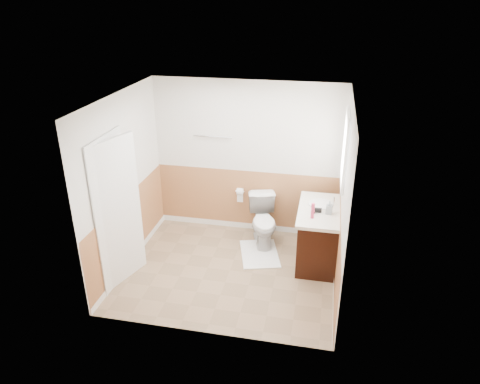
% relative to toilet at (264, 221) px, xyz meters
% --- Properties ---
extents(floor, '(3.00, 3.00, 0.00)m').
position_rel_toilet_xyz_m(floor, '(-0.35, -0.87, -0.38)').
color(floor, '#8C7051').
rests_on(floor, ground).
extents(ceiling, '(3.00, 3.00, 0.00)m').
position_rel_toilet_xyz_m(ceiling, '(-0.35, -0.87, 2.12)').
color(ceiling, white).
rests_on(ceiling, floor).
extents(wall_back, '(3.00, 0.00, 3.00)m').
position_rel_toilet_xyz_m(wall_back, '(-0.35, 0.43, 0.87)').
color(wall_back, silver).
rests_on(wall_back, floor).
extents(wall_front, '(3.00, 0.00, 3.00)m').
position_rel_toilet_xyz_m(wall_front, '(-0.35, -2.17, 0.87)').
color(wall_front, silver).
rests_on(wall_front, floor).
extents(wall_left, '(0.00, 3.00, 3.00)m').
position_rel_toilet_xyz_m(wall_left, '(-1.85, -0.87, 0.87)').
color(wall_left, silver).
rests_on(wall_left, floor).
extents(wall_right, '(0.00, 3.00, 3.00)m').
position_rel_toilet_xyz_m(wall_right, '(1.15, -0.87, 0.87)').
color(wall_right, silver).
rests_on(wall_right, floor).
extents(wainscot_back, '(3.00, 0.00, 3.00)m').
position_rel_toilet_xyz_m(wainscot_back, '(-0.35, 0.42, 0.12)').
color(wainscot_back, '#AC7145').
rests_on(wainscot_back, floor).
extents(wainscot_front, '(3.00, 0.00, 3.00)m').
position_rel_toilet_xyz_m(wainscot_front, '(-0.35, -2.16, 0.12)').
color(wainscot_front, '#AC7145').
rests_on(wainscot_front, floor).
extents(wainscot_left, '(0.00, 2.60, 2.60)m').
position_rel_toilet_xyz_m(wainscot_left, '(-1.84, -0.87, 0.12)').
color(wainscot_left, '#AC7145').
rests_on(wainscot_left, floor).
extents(wainscot_right, '(0.00, 2.60, 2.60)m').
position_rel_toilet_xyz_m(wainscot_right, '(1.13, -0.87, 0.12)').
color(wainscot_right, '#AC7145').
rests_on(wainscot_right, floor).
extents(toilet, '(0.62, 0.84, 0.77)m').
position_rel_toilet_xyz_m(toilet, '(0.00, 0.00, 0.00)').
color(toilet, white).
rests_on(toilet, floor).
extents(bath_mat, '(0.75, 0.92, 0.02)m').
position_rel_toilet_xyz_m(bath_mat, '(0.00, -0.36, -0.37)').
color(bath_mat, white).
rests_on(bath_mat, floor).
extents(vanity_cabinet, '(0.55, 1.10, 0.80)m').
position_rel_toilet_xyz_m(vanity_cabinet, '(0.86, -0.33, 0.02)').
color(vanity_cabinet, black).
rests_on(vanity_cabinet, floor).
extents(vanity_knob_left, '(0.03, 0.03, 0.03)m').
position_rel_toilet_xyz_m(vanity_knob_left, '(0.56, -0.43, 0.17)').
color(vanity_knob_left, silver).
rests_on(vanity_knob_left, vanity_cabinet).
extents(vanity_knob_right, '(0.03, 0.03, 0.03)m').
position_rel_toilet_xyz_m(vanity_knob_right, '(0.56, -0.23, 0.17)').
color(vanity_knob_right, silver).
rests_on(vanity_knob_right, vanity_cabinet).
extents(countertop, '(0.60, 1.15, 0.05)m').
position_rel_toilet_xyz_m(countertop, '(0.85, -0.33, 0.44)').
color(countertop, silver).
rests_on(countertop, vanity_cabinet).
extents(sink_basin, '(0.36, 0.36, 0.02)m').
position_rel_toilet_xyz_m(sink_basin, '(0.86, -0.18, 0.48)').
color(sink_basin, white).
rests_on(sink_basin, countertop).
extents(faucet, '(0.02, 0.02, 0.14)m').
position_rel_toilet_xyz_m(faucet, '(1.04, -0.18, 0.54)').
color(faucet, silver).
rests_on(faucet, countertop).
extents(lotion_bottle, '(0.05, 0.05, 0.22)m').
position_rel_toilet_xyz_m(lotion_bottle, '(0.76, -0.62, 0.58)').
color(lotion_bottle, '#D0365A').
rests_on(lotion_bottle, countertop).
extents(soap_dispenser, '(0.09, 0.09, 0.19)m').
position_rel_toilet_xyz_m(soap_dispenser, '(0.98, -0.44, 0.56)').
color(soap_dispenser, gray).
rests_on(soap_dispenser, countertop).
extents(hair_dryer_body, '(0.14, 0.07, 0.07)m').
position_rel_toilet_xyz_m(hair_dryer_body, '(0.81, -0.43, 0.50)').
color(hair_dryer_body, black).
rests_on(hair_dryer_body, countertop).
extents(hair_dryer_handle, '(0.03, 0.03, 0.07)m').
position_rel_toilet_xyz_m(hair_dryer_handle, '(0.78, -0.48, 0.47)').
color(hair_dryer_handle, black).
rests_on(hair_dryer_handle, countertop).
extents(mirror_panel, '(0.02, 0.35, 0.90)m').
position_rel_toilet_xyz_m(mirror_panel, '(1.12, 0.23, 1.17)').
color(mirror_panel, silver).
rests_on(mirror_panel, wall_right).
extents(window_frame, '(0.04, 0.80, 1.00)m').
position_rel_toilet_xyz_m(window_frame, '(1.12, -0.28, 1.37)').
color(window_frame, white).
rests_on(window_frame, wall_right).
extents(window_glass, '(0.01, 0.70, 0.90)m').
position_rel_toilet_xyz_m(window_glass, '(1.13, -0.28, 1.37)').
color(window_glass, white).
rests_on(window_glass, wall_right).
extents(door, '(0.29, 0.78, 2.04)m').
position_rel_toilet_xyz_m(door, '(-1.75, -1.32, 0.64)').
color(door, white).
rests_on(door, wall_left).
extents(door_frame, '(0.02, 0.92, 2.10)m').
position_rel_toilet_xyz_m(door_frame, '(-1.83, -1.32, 0.65)').
color(door_frame, white).
rests_on(door_frame, wall_left).
extents(door_knob, '(0.06, 0.06, 0.06)m').
position_rel_toilet_xyz_m(door_knob, '(-1.69, -0.99, 0.57)').
color(door_knob, silver).
rests_on(door_knob, door).
extents(towel_bar, '(0.62, 0.02, 0.02)m').
position_rel_toilet_xyz_m(towel_bar, '(-0.90, 0.38, 1.22)').
color(towel_bar, silver).
rests_on(towel_bar, wall_back).
extents(tp_holder_bar, '(0.14, 0.02, 0.02)m').
position_rel_toilet_xyz_m(tp_holder_bar, '(-0.45, 0.36, 0.32)').
color(tp_holder_bar, silver).
rests_on(tp_holder_bar, wall_back).
extents(tp_roll, '(0.10, 0.11, 0.11)m').
position_rel_toilet_xyz_m(tp_roll, '(-0.45, 0.36, 0.32)').
color(tp_roll, white).
rests_on(tp_roll, tp_holder_bar).
extents(tp_sheet, '(0.10, 0.01, 0.16)m').
position_rel_toilet_xyz_m(tp_sheet, '(-0.45, 0.36, 0.21)').
color(tp_sheet, white).
rests_on(tp_sheet, tp_roll).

